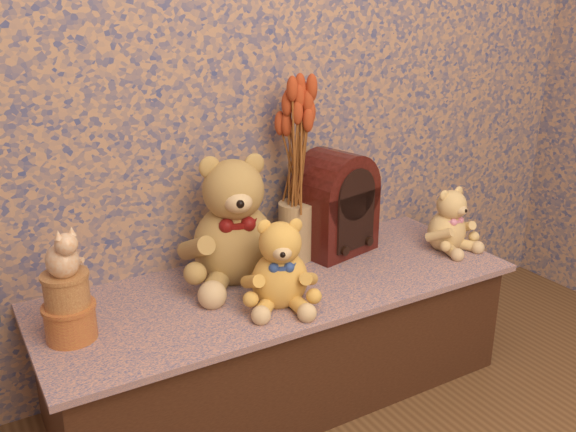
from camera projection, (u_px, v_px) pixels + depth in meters
name	position (u px, v px, depth m)	size (l,w,h in m)	color
display_shelf	(280.00, 338.00, 2.04)	(1.50, 0.57, 0.40)	#3C487B
teddy_large	(233.00, 213.00, 1.94)	(0.35, 0.41, 0.44)	olive
teddy_medium	(280.00, 258.00, 1.80)	(0.22, 0.27, 0.28)	gold
teddy_small	(448.00, 216.00, 2.21)	(0.19, 0.23, 0.24)	tan
cathedral_radio	(335.00, 202.00, 2.17)	(0.26, 0.19, 0.36)	#330D09
ceramic_vase	(296.00, 231.00, 2.13)	(0.12, 0.12, 0.20)	tan
dried_stalks	(296.00, 137.00, 2.02)	(0.24, 0.24, 0.45)	#AD3C1B
biscuit_tin_lower	(71.00, 322.00, 1.64)	(0.13, 0.13, 0.10)	gold
biscuit_tin_upper	(66.00, 290.00, 1.61)	(0.12, 0.12, 0.09)	tan
cat_figurine	(61.00, 250.00, 1.57)	(0.10, 0.11, 0.14)	silver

